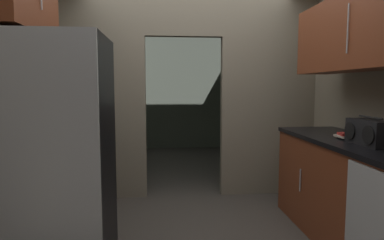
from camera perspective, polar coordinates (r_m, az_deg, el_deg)
name	(u,v)px	position (r m, az deg, el deg)	size (l,w,h in m)	color
ground	(201,239)	(3.23, 1.60, -19.79)	(20.00, 20.00, 0.00)	#47423D
kitchen_partition	(191,83)	(4.19, -0.16, 6.46)	(3.23, 0.12, 2.69)	gray
adjoining_room_shell	(180,89)	(6.40, -2.10, 5.33)	(3.23, 3.41, 2.69)	gray
refrigerator	(53,153)	(2.76, -22.85, -5.24)	(0.85, 0.79, 1.77)	black
lower_cabinet_run	(361,198)	(3.16, 27.06, -11.89)	(0.65, 2.19, 0.94)	brown
dishwasher	(371,236)	(2.52, 28.48, -17.18)	(0.02, 0.56, 0.88)	#B7BABC
upper_cabinet_counterside	(370,29)	(3.05, 28.26, 13.65)	(0.36, 1.97, 0.64)	brown
boombox	(369,133)	(2.93, 28.21, -1.92)	(0.18, 0.40, 0.23)	black
book_stack	(345,136)	(3.20, 24.87, -2.50)	(0.13, 0.16, 0.05)	black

